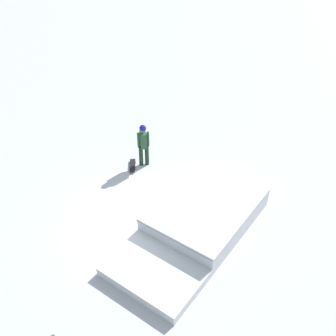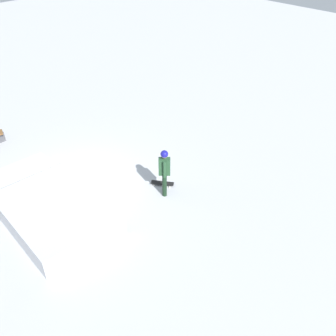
# 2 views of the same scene
# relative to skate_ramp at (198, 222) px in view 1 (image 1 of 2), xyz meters

# --- Properties ---
(ground_plane) EXTENTS (60.00, 60.00, 0.00)m
(ground_plane) POSITION_rel_skate_ramp_xyz_m (0.58, -1.47, -0.32)
(ground_plane) COLOR #B7BABF
(skate_ramp) EXTENTS (5.47, 2.75, 0.74)m
(skate_ramp) POSITION_rel_skate_ramp_xyz_m (0.00, 0.00, 0.00)
(skate_ramp) COLOR silver
(skate_ramp) RESTS_ON ground
(skater) EXTENTS (0.42, 0.43, 1.73)m
(skater) POSITION_rel_skate_ramp_xyz_m (-1.73, -3.36, 0.69)
(skater) COLOR black
(skater) RESTS_ON ground
(skateboard) EXTENTS (0.76, 0.64, 0.09)m
(skateboard) POSITION_rel_skate_ramp_xyz_m (-1.34, -3.62, -0.24)
(skateboard) COLOR black
(skateboard) RESTS_ON ground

